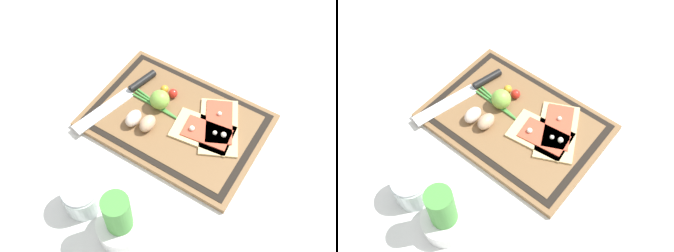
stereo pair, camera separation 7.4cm
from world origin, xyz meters
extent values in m
plane|color=silver|center=(0.00, 0.00, 0.00)|extent=(6.00, 6.00, 0.00)
cube|color=brown|center=(0.00, 0.00, 0.01)|extent=(0.51, 0.36, 0.02)
cube|color=black|center=(0.00, 0.00, 0.02)|extent=(0.48, 0.33, 0.00)
cube|color=brown|center=(0.00, 0.00, 0.02)|extent=(0.44, 0.29, 0.00)
cube|color=#DBBC7F|center=(-0.12, -0.04, 0.02)|extent=(0.19, 0.23, 0.01)
cube|color=#D14C33|center=(-0.11, -0.05, 0.03)|extent=(0.14, 0.17, 0.00)
sphere|color=silver|center=(-0.15, -0.01, 0.04)|extent=(0.02, 0.02, 0.02)
sphere|color=silver|center=(-0.10, -0.07, 0.04)|extent=(0.01, 0.01, 0.01)
cube|color=#DBBC7F|center=(-0.09, 0.00, 0.02)|extent=(0.19, 0.13, 0.01)
cube|color=#D14C33|center=(-0.10, 0.00, 0.03)|extent=(0.14, 0.09, 0.00)
sphere|color=silver|center=(-0.06, 0.01, 0.04)|extent=(0.02, 0.02, 0.02)
sphere|color=silver|center=(-0.12, -0.01, 0.04)|extent=(0.01, 0.01, 0.01)
cube|color=silver|center=(0.20, 0.09, 0.02)|extent=(0.09, 0.22, 0.00)
cylinder|color=black|center=(0.16, -0.06, 0.03)|extent=(0.04, 0.10, 0.02)
ellipsoid|color=tan|center=(0.05, 0.07, 0.04)|extent=(0.04, 0.06, 0.04)
ellipsoid|color=beige|center=(0.10, 0.08, 0.04)|extent=(0.04, 0.06, 0.04)
sphere|color=#7FB742|center=(0.07, -0.01, 0.05)|extent=(0.06, 0.06, 0.06)
sphere|color=red|center=(0.05, -0.07, 0.03)|extent=(0.03, 0.03, 0.03)
sphere|color=gold|center=(0.08, -0.07, 0.03)|extent=(0.03, 0.03, 0.03)
cylinder|color=#47933D|center=(0.00, 0.00, 0.02)|extent=(0.32, 0.07, 0.01)
cylinder|color=#47933D|center=(0.00, 0.00, 0.02)|extent=(0.32, 0.04, 0.01)
cylinder|color=#47933D|center=(0.00, 0.00, 0.02)|extent=(0.32, 0.02, 0.01)
cylinder|color=white|center=(-0.06, 0.36, 0.03)|extent=(0.12, 0.12, 0.06)
cylinder|color=#47933D|center=(-0.06, 0.36, 0.10)|extent=(0.07, 0.07, 0.15)
cylinder|color=silver|center=(0.06, 0.35, 0.04)|extent=(0.10, 0.10, 0.08)
cylinder|color=#D16023|center=(0.06, 0.35, 0.02)|extent=(0.08, 0.08, 0.03)
cylinder|color=silver|center=(0.06, 0.35, 0.08)|extent=(0.09, 0.09, 0.01)
camera|label=1|loc=(-0.35, 0.59, 0.96)|focal=42.00mm
camera|label=2|loc=(-0.41, 0.54, 0.96)|focal=42.00mm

